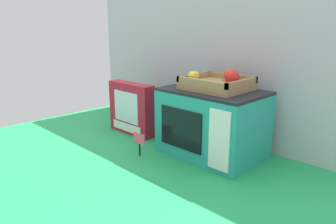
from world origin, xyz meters
name	(u,v)px	position (x,y,z in m)	size (l,w,h in m)	color
ground_plane	(171,145)	(0.00, 0.00, 0.00)	(1.70, 1.70, 0.00)	#219E54
display_back_panel	(207,64)	(0.00, 0.25, 0.36)	(1.61, 0.03, 0.72)	#B7BABF
toy_microwave	(212,123)	(0.20, 0.04, 0.14)	(0.42, 0.29, 0.29)	teal
food_groups_crate	(218,83)	(0.21, 0.05, 0.31)	(0.25, 0.22, 0.09)	#A37F51
cookie_set_box	(131,108)	(-0.27, -0.02, 0.13)	(0.29, 0.07, 0.26)	#B2192D
price_sign	(139,141)	(-0.01, -0.19, 0.07)	(0.07, 0.01, 0.10)	black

